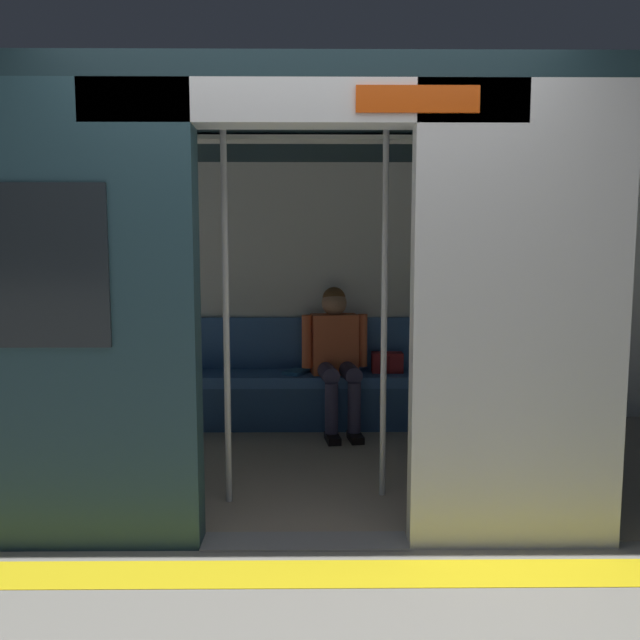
% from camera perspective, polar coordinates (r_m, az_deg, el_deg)
% --- Properties ---
extents(ground_plane, '(60.00, 60.00, 0.00)m').
position_cam_1_polar(ground_plane, '(3.19, -1.43, -20.55)').
color(ground_plane, gray).
extents(platform_edge_strip, '(8.00, 0.24, 0.01)m').
position_cam_1_polar(platform_edge_strip, '(2.93, -1.53, -23.13)').
color(platform_edge_strip, yellow).
rests_on(platform_edge_strip, ground_plane).
extents(train_car, '(6.40, 2.56, 2.36)m').
position_cam_1_polar(train_car, '(3.98, -2.32, 7.63)').
color(train_car, silver).
rests_on(train_car, ground_plane).
extents(bench_seat, '(2.87, 0.44, 0.46)m').
position_cam_1_polar(bench_seat, '(5.03, -1.05, -6.39)').
color(bench_seat, '#38609E').
rests_on(bench_seat, ground_plane).
extents(person_seated, '(0.55, 0.71, 1.18)m').
position_cam_1_polar(person_seated, '(4.92, 1.54, -2.79)').
color(person_seated, '#CC5933').
rests_on(person_seated, ground_plane).
extents(handbag, '(0.26, 0.15, 0.17)m').
position_cam_1_polar(handbag, '(5.10, 6.46, -4.06)').
color(handbag, maroon).
rests_on(handbag, bench_seat).
extents(book, '(0.24, 0.27, 0.03)m').
position_cam_1_polar(book, '(5.02, -2.30, -4.99)').
color(book, '#26598C').
rests_on(book, bench_seat).
extents(grab_pole_door, '(0.04, 0.04, 2.22)m').
position_cam_1_polar(grab_pole_door, '(3.42, -8.99, 0.59)').
color(grab_pole_door, silver).
rests_on(grab_pole_door, ground_plane).
extents(grab_pole_far, '(0.04, 0.04, 2.22)m').
position_cam_1_polar(grab_pole_far, '(3.49, 6.17, 0.75)').
color(grab_pole_far, silver).
rests_on(grab_pole_far, ground_plane).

